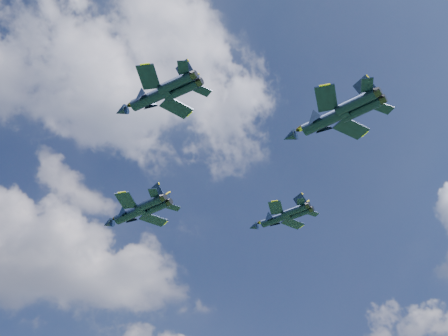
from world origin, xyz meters
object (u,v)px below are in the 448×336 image
jet_lead (129,214)px  jet_left (149,99)px  jet_slot (322,121)px  jet_right (274,219)px

jet_lead → jet_left: size_ratio=1.09×
jet_left → jet_slot: 26.06m
jet_lead → jet_slot: size_ratio=0.92×
jet_slot → jet_lead: bearing=90.6°
jet_right → jet_slot: size_ratio=0.80×
jet_lead → jet_slot: 39.54m
jet_lead → jet_left: 28.38m
jet_left → jet_slot: bearing=-50.1°
jet_slot → jet_right: bearing=47.3°
jet_right → jet_slot: (-1.79, -28.45, -0.92)m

